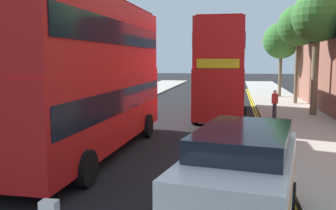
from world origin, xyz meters
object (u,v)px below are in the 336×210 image
(pedestrian_far, at_px, (275,103))
(double_decker_bus_away, at_px, (90,72))
(taxi_minivan, at_px, (241,182))
(double_decker_bus_oncoming, at_px, (222,67))

(pedestrian_far, bearing_deg, double_decker_bus_away, -129.07)
(double_decker_bus_away, bearing_deg, taxi_minivan, -45.74)
(double_decker_bus_away, height_order, taxi_minivan, double_decker_bus_away)
(taxi_minivan, bearing_deg, double_decker_bus_away, 134.26)
(double_decker_bus_oncoming, bearing_deg, taxi_minivan, -86.51)
(double_decker_bus_oncoming, bearing_deg, double_decker_bus_away, -112.74)
(double_decker_bus_away, bearing_deg, double_decker_bus_oncoming, 67.26)
(taxi_minivan, xyz_separation_m, pedestrian_far, (2.11, 14.57, -0.08))
(double_decker_bus_away, distance_m, double_decker_bus_oncoming, 11.23)
(double_decker_bus_away, relative_size, pedestrian_far, 6.70)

